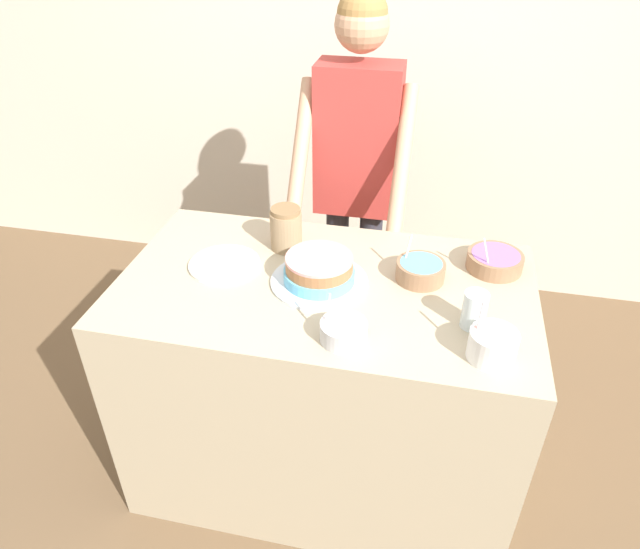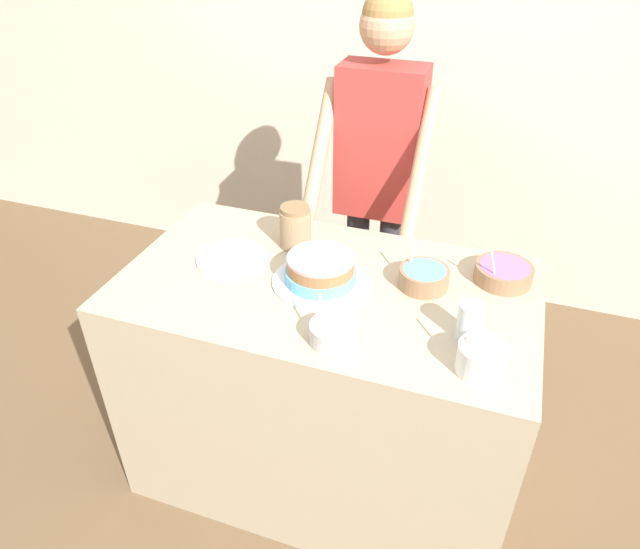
# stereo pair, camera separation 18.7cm
# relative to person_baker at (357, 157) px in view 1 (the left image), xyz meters

# --- Properties ---
(ground_plane) EXTENTS (14.00, 14.00, 0.00)m
(ground_plane) POSITION_rel_person_baker_xyz_m (0.02, -1.15, -1.10)
(ground_plane) COLOR brown
(wall_back) EXTENTS (10.00, 0.05, 2.60)m
(wall_back) POSITION_rel_person_baker_xyz_m (0.02, 0.81, 0.20)
(wall_back) COLOR beige
(wall_back) RESTS_ON ground_plane
(counter) EXTENTS (1.42, 0.80, 0.95)m
(counter) POSITION_rel_person_baker_xyz_m (0.02, -0.75, -0.63)
(counter) COLOR tan
(counter) RESTS_ON ground_plane
(person_baker) EXTENTS (0.48, 0.48, 1.77)m
(person_baker) POSITION_rel_person_baker_xyz_m (0.00, 0.00, 0.00)
(person_baker) COLOR #2D2D38
(person_baker) RESTS_ON ground_plane
(cake) EXTENTS (0.33, 0.33, 0.10)m
(cake) POSITION_rel_person_baker_xyz_m (-0.00, -0.75, -0.11)
(cake) COLOR silver
(cake) RESTS_ON counter
(frosting_bowl_blue) EXTENTS (0.17, 0.17, 0.15)m
(frosting_bowl_blue) POSITION_rel_person_baker_xyz_m (0.33, -0.66, -0.11)
(frosting_bowl_blue) COLOR #936B4C
(frosting_bowl_blue) RESTS_ON counter
(frosting_bowl_purple) EXTENTS (0.19, 0.19, 0.14)m
(frosting_bowl_purple) POSITION_rel_person_baker_xyz_m (0.58, -0.54, -0.12)
(frosting_bowl_purple) COLOR #936B4C
(frosting_bowl_purple) RESTS_ON counter
(frosting_bowl_pink) EXTENTS (0.14, 0.14, 0.17)m
(frosting_bowl_pink) POSITION_rel_person_baker_xyz_m (0.56, -1.01, -0.10)
(frosting_bowl_pink) COLOR white
(frosting_bowl_pink) RESTS_ON counter
(frosting_bowl_white) EXTENTS (0.14, 0.14, 0.15)m
(frosting_bowl_white) POSITION_rel_person_baker_xyz_m (0.13, -1.03, -0.12)
(frosting_bowl_white) COLOR silver
(frosting_bowl_white) RESTS_ON counter
(drinking_glass) EXTENTS (0.07, 0.07, 0.12)m
(drinking_glass) POSITION_rel_person_baker_xyz_m (0.51, -0.88, -0.09)
(drinking_glass) COLOR silver
(drinking_glass) RESTS_ON counter
(ceramic_plate) EXTENTS (0.25, 0.25, 0.01)m
(ceramic_plate) POSITION_rel_person_baker_xyz_m (-0.35, -0.72, -0.15)
(ceramic_plate) COLOR white
(ceramic_plate) RESTS_ON counter
(stoneware_jar) EXTENTS (0.12, 0.12, 0.16)m
(stoneware_jar) POSITION_rel_person_baker_xyz_m (-0.17, -0.55, -0.07)
(stoneware_jar) COLOR #9E7F5B
(stoneware_jar) RESTS_ON counter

